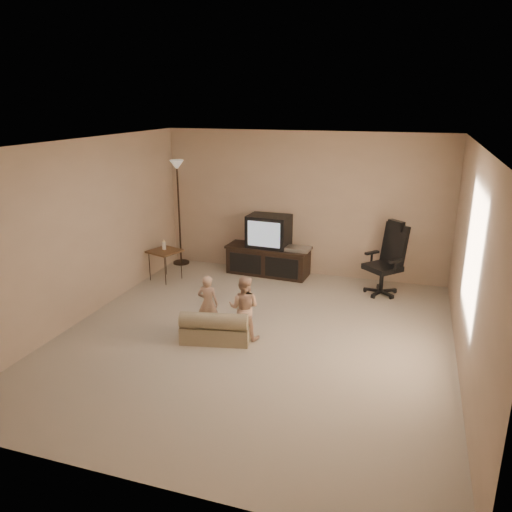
# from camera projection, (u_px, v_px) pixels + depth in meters

# --- Properties ---
(floor) EXTENTS (5.50, 5.50, 0.00)m
(floor) POSITION_uv_depth(u_px,v_px,m) (254.00, 338.00, 6.55)
(floor) COLOR #C0AF99
(floor) RESTS_ON ground
(room_shell) EXTENTS (5.50, 5.50, 5.50)m
(room_shell) POSITION_uv_depth(u_px,v_px,m) (254.00, 226.00, 6.09)
(room_shell) COLOR silver
(room_shell) RESTS_ON floor
(tv_stand) EXTENTS (1.52, 0.64, 1.07)m
(tv_stand) POSITION_uv_depth(u_px,v_px,m) (269.00, 250.00, 8.83)
(tv_stand) COLOR black
(tv_stand) RESTS_ON floor
(office_chair) EXTENTS (0.77, 0.77, 1.19)m
(office_chair) POSITION_uv_depth(u_px,v_px,m) (386.00, 268.00, 7.93)
(office_chair) COLOR black
(office_chair) RESTS_ON floor
(side_table) EXTENTS (0.60, 0.60, 0.71)m
(side_table) POSITION_uv_depth(u_px,v_px,m) (165.00, 251.00, 8.53)
(side_table) COLOR brown
(side_table) RESTS_ON floor
(floor_lamp) EXTENTS (0.30, 0.30, 1.95)m
(floor_lamp) POSITION_uv_depth(u_px,v_px,m) (178.00, 189.00, 9.11)
(floor_lamp) COLOR black
(floor_lamp) RESTS_ON floor
(child_sofa) EXTENTS (0.96, 0.66, 0.43)m
(child_sofa) POSITION_uv_depth(u_px,v_px,m) (216.00, 328.00, 6.43)
(child_sofa) COLOR tan
(child_sofa) RESTS_ON floor
(toddler_left) EXTENTS (0.30, 0.23, 0.79)m
(toddler_left) POSITION_uv_depth(u_px,v_px,m) (208.00, 303.00, 6.65)
(toddler_left) COLOR #D9A888
(toddler_left) RESTS_ON floor
(toddler_right) EXTENTS (0.43, 0.25, 0.86)m
(toddler_right) POSITION_uv_depth(u_px,v_px,m) (244.00, 308.00, 6.43)
(toddler_right) COLOR #D9A888
(toddler_right) RESTS_ON floor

